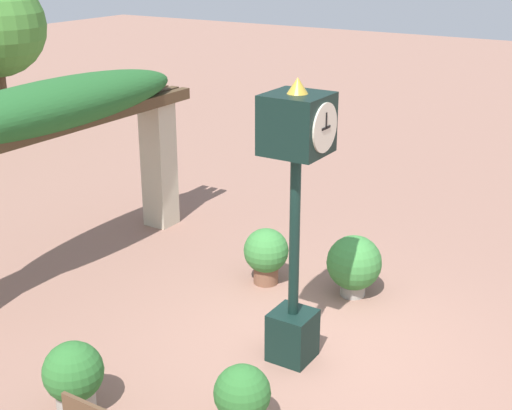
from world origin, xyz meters
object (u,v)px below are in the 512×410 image
(potted_plant_near_right, at_px, (354,264))
(potted_plant_near_left, at_px, (242,396))
(potted_plant_far_left, at_px, (266,253))
(potted_plant_far_right, at_px, (74,376))
(pedestal_clock, at_px, (295,200))

(potted_plant_near_right, bearing_deg, potted_plant_near_left, -174.96)
(potted_plant_far_left, relative_size, potted_plant_far_right, 1.03)
(pedestal_clock, height_order, potted_plant_far_right, pedestal_clock)
(potted_plant_near_right, xyz_separation_m, potted_plant_far_right, (-3.90, 1.34, -0.04))
(pedestal_clock, xyz_separation_m, potted_plant_far_left, (1.52, 1.28, -1.51))
(potted_plant_far_right, bearing_deg, potted_plant_far_left, -2.07)
(pedestal_clock, bearing_deg, potted_plant_far_right, 145.81)
(potted_plant_far_left, distance_m, potted_plant_far_right, 3.59)
(potted_plant_near_left, height_order, potted_plant_far_right, potted_plant_far_right)
(potted_plant_near_left, xyz_separation_m, potted_plant_far_left, (2.93, 1.50, 0.06))
(pedestal_clock, relative_size, potted_plant_far_left, 4.04)
(potted_plant_far_right, bearing_deg, potted_plant_near_left, -68.07)
(potted_plant_far_left, xyz_separation_m, potted_plant_far_right, (-3.59, 0.13, -0.03))
(potted_plant_near_left, bearing_deg, pedestal_clock, 8.92)
(potted_plant_near_left, xyz_separation_m, potted_plant_near_right, (3.24, 0.29, 0.07))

